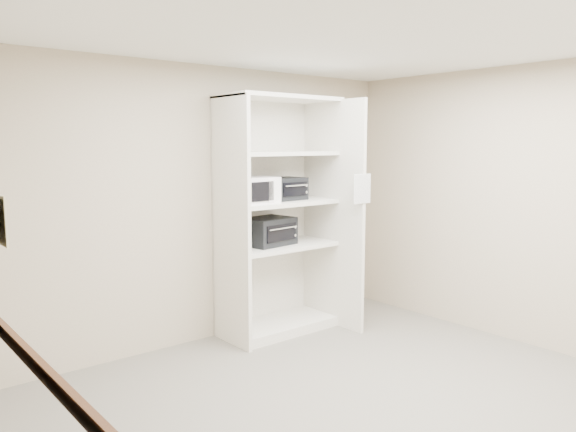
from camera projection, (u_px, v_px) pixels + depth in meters
floor at (356, 405)px, 4.20m from camera, size 4.50×4.00×0.01m
ceiling at (362, 33)px, 3.86m from camera, size 4.50×4.00×0.01m
wall_back at (211, 204)px, 5.56m from camera, size 4.50×0.02×2.70m
wall_left at (26, 273)px, 2.61m from camera, size 0.02×4.00×2.70m
wall_right at (519, 206)px, 5.45m from camera, size 0.02×4.00×2.70m
shelving_unit at (282, 223)px, 5.78m from camera, size 1.24×0.92×2.42m
microwave at (254, 190)px, 5.45m from camera, size 0.44×0.35×0.26m
toaster_oven_upper at (285, 189)px, 5.80m from camera, size 0.42×0.33×0.23m
toaster_oven_lower at (268, 231)px, 5.73m from camera, size 0.55×0.44×0.28m
paper_sign at (362, 189)px, 5.58m from camera, size 0.23×0.01×0.29m
chair_rail at (36, 364)px, 2.68m from camera, size 0.04×3.98×0.08m
wall_poster at (2, 221)px, 2.94m from camera, size 0.01×0.19×0.27m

